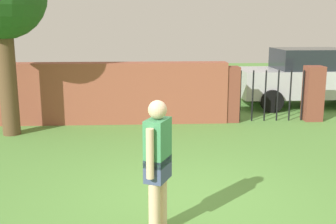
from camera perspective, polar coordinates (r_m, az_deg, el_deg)
ground_plane at (r=6.07m, az=3.02°, el=-12.11°), size 40.00×40.00×0.00m
brick_wall at (r=10.52m, az=-7.88°, el=2.57°), size 5.81×0.50×1.51m
person at (r=4.95m, az=-1.41°, el=-6.64°), size 0.35×0.50×1.62m
fence_gate at (r=10.97m, az=13.92°, el=2.41°), size 2.59×0.44×1.40m
car at (r=13.25m, az=18.54°, el=4.49°), size 4.24×2.00×1.72m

